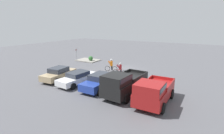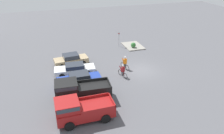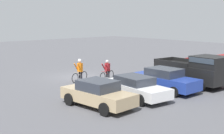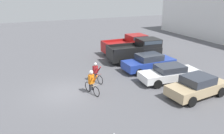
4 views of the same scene
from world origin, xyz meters
name	(u,v)px [view 3 (image 3 of 4)]	position (x,y,z in m)	size (l,w,h in m)	color
ground_plane	(77,77)	(0.00, 0.00, 0.00)	(80.00, 80.00, 0.00)	#56565B
pickup_truck_0	(222,67)	(-7.01, 8.72, 1.09)	(2.32, 4.87, 2.09)	maroon
pickup_truck_1	(195,70)	(-4.19, 8.31, 1.14)	(2.54, 5.34, 2.21)	black
sedan_0	(164,79)	(-1.41, 7.84, 0.75)	(1.99, 4.68, 1.50)	#233D9E
sedan_1	(134,87)	(1.39, 7.90, 0.69)	(2.21, 4.86, 1.33)	white
sedan_2	(98,94)	(4.19, 7.94, 0.74)	(2.19, 4.40, 1.46)	tan
cyclist_0	(80,70)	(0.93, 1.70, 0.88)	(1.71, 0.57, 1.73)	black
cyclist_1	(107,70)	(-0.94, 2.67, 0.78)	(1.77, 0.58, 1.58)	black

